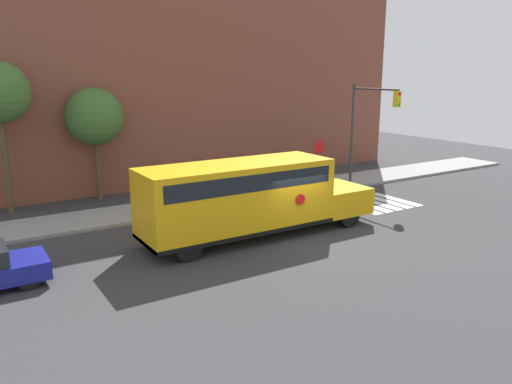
% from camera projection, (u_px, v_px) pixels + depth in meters
% --- Properties ---
extents(ground_plane, '(60.00, 60.00, 0.00)m').
position_uv_depth(ground_plane, '(293.00, 236.00, 20.22)').
color(ground_plane, '#333335').
extents(sidewalk_strip, '(44.00, 3.00, 0.15)m').
position_uv_depth(sidewalk_strip, '(217.00, 200.00, 25.55)').
color(sidewalk_strip, gray).
rests_on(sidewalk_strip, ground).
extents(building_backdrop, '(32.00, 4.00, 12.94)m').
position_uv_depth(building_backdrop, '(164.00, 72.00, 29.40)').
color(building_backdrop, brown).
rests_on(building_backdrop, ground).
extents(crosswalk_stripes, '(3.30, 3.20, 0.01)m').
position_uv_depth(crosswalk_stripes, '(376.00, 203.00, 25.37)').
color(crosswalk_stripes, white).
rests_on(crosswalk_stripes, ground).
extents(school_bus, '(10.03, 2.57, 3.07)m').
position_uv_depth(school_bus, '(248.00, 196.00, 19.66)').
color(school_bus, '#EAA80F').
rests_on(school_bus, ground).
extents(stop_sign, '(0.75, 0.10, 2.79)m').
position_uv_depth(stop_sign, '(319.00, 157.00, 27.86)').
color(stop_sign, '#38383A').
rests_on(stop_sign, ground).
extents(traffic_light, '(0.28, 3.36, 5.86)m').
position_uv_depth(traffic_light, '(366.00, 122.00, 27.03)').
color(traffic_light, '#38383A').
rests_on(traffic_light, ground).
extents(tree_near_sidewalk, '(2.90, 2.90, 5.74)m').
position_uv_depth(tree_near_sidewalk, '(95.00, 117.00, 25.14)').
color(tree_near_sidewalk, brown).
rests_on(tree_near_sidewalk, ground).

